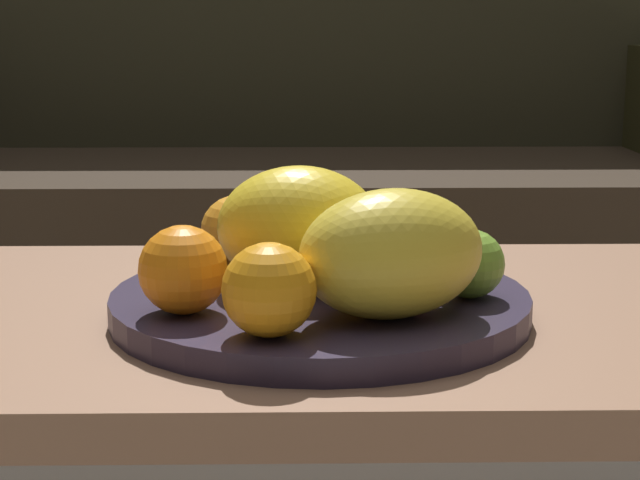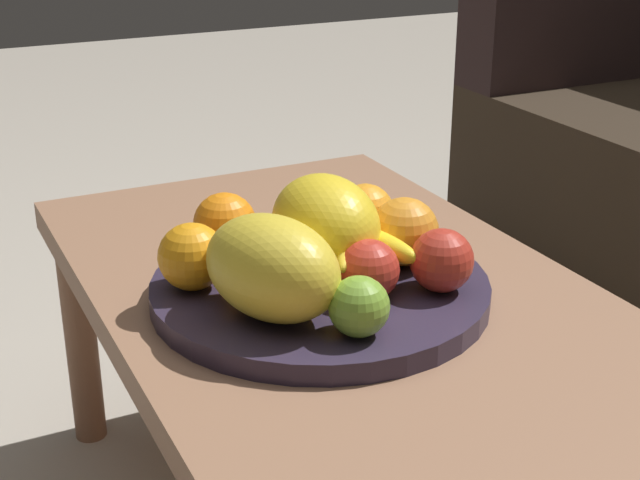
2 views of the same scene
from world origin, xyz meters
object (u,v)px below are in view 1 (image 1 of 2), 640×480
orange_back (320,226)px  orange_front (183,270)px  orange_left (237,231)px  apple_left (399,230)px  fruit_bowl (320,304)px  apple_right (470,264)px  apple_front (389,250)px  coffee_table (346,352)px  couch (300,202)px  melon_large_front (392,254)px  banana_bunch (327,252)px  orange_right (269,290)px  melon_smaller_beside (299,227)px

orange_back → orange_front: bearing=-123.9°
orange_left → apple_left: size_ratio=1.02×
fruit_bowl → apple_right: (0.14, -0.02, 0.04)m
apple_right → apple_front: bearing=144.6°
orange_back → apple_right: (0.14, -0.13, -0.01)m
coffee_table → couch: bearing=92.5°
couch → orange_left: bearing=-93.4°
apple_right → melon_large_front: bearing=-141.3°
fruit_bowl → orange_left: (-0.08, 0.11, 0.05)m
coffee_table → orange_front: (-0.15, -0.11, 0.11)m
fruit_bowl → banana_bunch: 0.06m
couch → apple_left: (0.11, -1.06, 0.16)m
fruit_bowl → apple_front: bearing=21.8°
apple_front → orange_right: bearing=-123.7°
melon_large_front → apple_front: melon_large_front is taller
melon_large_front → orange_front: melon_large_front is taller
melon_large_front → orange_left: bearing=127.2°
orange_right → orange_back: size_ratio=0.93×
fruit_bowl → orange_right: 0.15m
melon_large_front → banana_bunch: 0.14m
orange_right → banana_bunch: orange_right is taller
couch → apple_right: size_ratio=26.55×
orange_front → apple_left: (0.20, 0.18, -0.00)m
coffee_table → banana_bunch: bearing=155.6°
melon_large_front → orange_left: (-0.14, 0.19, -0.02)m
couch → apple_left: couch is taller
couch → melon_large_front: bearing=-86.3°
melon_smaller_beside → apple_front: bearing=6.7°
melon_smaller_beside → fruit_bowl: bearing=-40.1°
apple_left → banana_bunch: size_ratio=0.44×
melon_large_front → orange_back: (-0.06, 0.20, -0.01)m
melon_smaller_beside → orange_back: 0.10m
orange_left → banana_bunch: 0.11m
orange_front → apple_right: size_ratio=1.22×
apple_left → apple_right: 0.14m
apple_left → apple_right: size_ratio=1.14×
orange_front → banana_bunch: 0.17m
couch → orange_back: (0.02, -1.06, 0.16)m
fruit_bowl → melon_smaller_beside: bearing=139.9°
coffee_table → orange_right: (-0.07, -0.18, 0.11)m
orange_back → couch: bearing=91.3°
fruit_bowl → orange_front: size_ratio=5.05×
orange_back → apple_front: bearing=-52.2°
melon_large_front → apple_left: melon_large_front is taller
apple_right → banana_bunch: apple_right is taller
orange_back → apple_front: orange_back is taller
couch → apple_right: 1.21m
melon_large_front → orange_right: (-0.10, -0.05, -0.02)m
orange_left → coffee_table: bearing=-31.0°
apple_left → melon_smaller_beside: bearing=-137.9°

